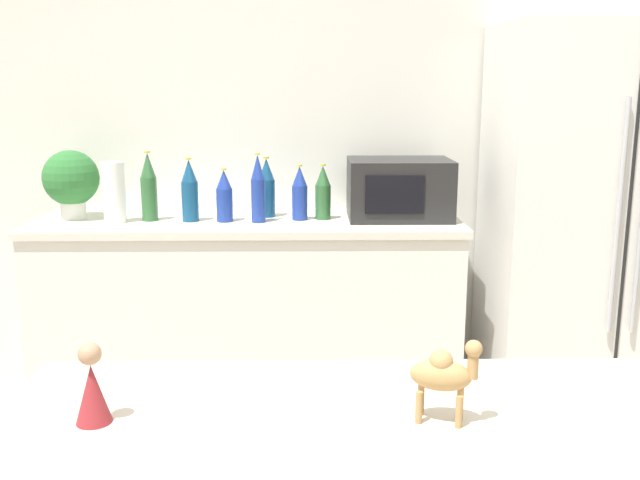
{
  "coord_description": "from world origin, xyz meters",
  "views": [
    {
      "loc": [
        -0.14,
        -0.92,
        1.54
      ],
      "look_at": [
        -0.1,
        1.36,
        1.04
      ],
      "focal_mm": 40.0,
      "sensor_mm": 36.0,
      "label": 1
    }
  ],
  "objects_px": {
    "camel_figurine": "(444,373)",
    "back_bottle_6": "(190,191)",
    "back_bottle_4": "(267,188)",
    "wise_man_figurine_blue": "(92,389)",
    "potted_plant": "(71,180)",
    "back_bottle_0": "(300,194)",
    "microwave": "(399,189)",
    "back_bottle_3": "(323,193)",
    "refrigerator": "(595,223)",
    "back_bottle_2": "(224,196)",
    "paper_towel_roll": "(114,192)",
    "back_bottle_1": "(258,189)",
    "back_bottle_5": "(149,188)"
  },
  "relations": [
    {
      "from": "camel_figurine",
      "to": "back_bottle_6",
      "type": "bearing_deg",
      "value": 111.12
    },
    {
      "from": "back_bottle_4",
      "to": "wise_man_figurine_blue",
      "type": "relative_size",
      "value": 1.87
    },
    {
      "from": "potted_plant",
      "to": "back_bottle_6",
      "type": "relative_size",
      "value": 1.1
    },
    {
      "from": "back_bottle_0",
      "to": "camel_figurine",
      "type": "bearing_deg",
      "value": -82.13
    },
    {
      "from": "back_bottle_6",
      "to": "microwave",
      "type": "bearing_deg",
      "value": 3.8
    },
    {
      "from": "wise_man_figurine_blue",
      "to": "camel_figurine",
      "type": "bearing_deg",
      "value": -0.55
    },
    {
      "from": "back_bottle_3",
      "to": "back_bottle_4",
      "type": "relative_size",
      "value": 0.91
    },
    {
      "from": "refrigerator",
      "to": "back_bottle_3",
      "type": "xyz_separation_m",
      "value": [
        -1.28,
        0.06,
        0.14
      ]
    },
    {
      "from": "potted_plant",
      "to": "back_bottle_4",
      "type": "height_order",
      "value": "potted_plant"
    },
    {
      "from": "microwave",
      "to": "back_bottle_2",
      "type": "relative_size",
      "value": 1.94
    },
    {
      "from": "paper_towel_roll",
      "to": "back_bottle_1",
      "type": "relative_size",
      "value": 0.87
    },
    {
      "from": "back_bottle_1",
      "to": "back_bottle_3",
      "type": "bearing_deg",
      "value": 13.93
    },
    {
      "from": "back_bottle_6",
      "to": "back_bottle_3",
      "type": "bearing_deg",
      "value": 4.1
    },
    {
      "from": "back_bottle_1",
      "to": "back_bottle_5",
      "type": "relative_size",
      "value": 0.98
    },
    {
      "from": "refrigerator",
      "to": "wise_man_figurine_blue",
      "type": "distance_m",
      "value": 2.68
    },
    {
      "from": "refrigerator",
      "to": "potted_plant",
      "type": "distance_m",
      "value": 2.47
    },
    {
      "from": "microwave",
      "to": "back_bottle_4",
      "type": "relative_size",
      "value": 1.67
    },
    {
      "from": "back_bottle_4",
      "to": "camel_figurine",
      "type": "distance_m",
      "value": 2.22
    },
    {
      "from": "back_bottle_2",
      "to": "wise_man_figurine_blue",
      "type": "xyz_separation_m",
      "value": [
        -0.0,
        -2.05,
        -0.04
      ]
    },
    {
      "from": "paper_towel_roll",
      "to": "back_bottle_1",
      "type": "bearing_deg",
      "value": -0.22
    },
    {
      "from": "refrigerator",
      "to": "wise_man_figurine_blue",
      "type": "height_order",
      "value": "refrigerator"
    },
    {
      "from": "back_bottle_4",
      "to": "back_bottle_3",
      "type": "bearing_deg",
      "value": -14.05
    },
    {
      "from": "paper_towel_roll",
      "to": "back_bottle_4",
      "type": "height_order",
      "value": "back_bottle_4"
    },
    {
      "from": "refrigerator",
      "to": "camel_figurine",
      "type": "distance_m",
      "value": 2.33
    },
    {
      "from": "back_bottle_1",
      "to": "back_bottle_2",
      "type": "distance_m",
      "value": 0.16
    },
    {
      "from": "wise_man_figurine_blue",
      "to": "back_bottle_5",
      "type": "bearing_deg",
      "value": 99.56
    },
    {
      "from": "back_bottle_4",
      "to": "camel_figurine",
      "type": "height_order",
      "value": "back_bottle_4"
    },
    {
      "from": "back_bottle_4",
      "to": "camel_figurine",
      "type": "bearing_deg",
      "value": -78.35
    },
    {
      "from": "back_bottle_2",
      "to": "back_bottle_6",
      "type": "height_order",
      "value": "back_bottle_6"
    },
    {
      "from": "back_bottle_4",
      "to": "camel_figurine",
      "type": "relative_size",
      "value": 1.77
    },
    {
      "from": "potted_plant",
      "to": "back_bottle_4",
      "type": "relative_size",
      "value": 1.13
    },
    {
      "from": "back_bottle_0",
      "to": "paper_towel_roll",
      "type": "bearing_deg",
      "value": -176.29
    },
    {
      "from": "refrigerator",
      "to": "back_bottle_2",
      "type": "relative_size",
      "value": 7.28
    },
    {
      "from": "back_bottle_4",
      "to": "back_bottle_1",
      "type": "bearing_deg",
      "value": -102.38
    },
    {
      "from": "back_bottle_4",
      "to": "back_bottle_0",
      "type": "bearing_deg",
      "value": -27.72
    },
    {
      "from": "back_bottle_0",
      "to": "wise_man_figurine_blue",
      "type": "bearing_deg",
      "value": -99.55
    },
    {
      "from": "back_bottle_3",
      "to": "back_bottle_6",
      "type": "xyz_separation_m",
      "value": [
        -0.62,
        -0.04,
        0.02
      ]
    },
    {
      "from": "potted_plant",
      "to": "paper_towel_roll",
      "type": "relative_size",
      "value": 1.16
    },
    {
      "from": "back_bottle_2",
      "to": "back_bottle_3",
      "type": "relative_size",
      "value": 0.95
    },
    {
      "from": "back_bottle_0",
      "to": "back_bottle_3",
      "type": "distance_m",
      "value": 0.11
    },
    {
      "from": "back_bottle_1",
      "to": "back_bottle_3",
      "type": "relative_size",
      "value": 1.22
    },
    {
      "from": "refrigerator",
      "to": "camel_figurine",
      "type": "xyz_separation_m",
      "value": [
        -1.1,
        -2.05,
        0.12
      ]
    },
    {
      "from": "back_bottle_0",
      "to": "back_bottle_5",
      "type": "bearing_deg",
      "value": -179.31
    },
    {
      "from": "back_bottle_6",
      "to": "wise_man_figurine_blue",
      "type": "xyz_separation_m",
      "value": [
        0.16,
        -2.06,
        -0.06
      ]
    },
    {
      "from": "potted_plant",
      "to": "back_bottle_3",
      "type": "distance_m",
      "value": 1.19
    },
    {
      "from": "paper_towel_roll",
      "to": "back_bottle_3",
      "type": "bearing_deg",
      "value": 4.28
    },
    {
      "from": "microwave",
      "to": "back_bottle_6",
      "type": "height_order",
      "value": "back_bottle_6"
    },
    {
      "from": "paper_towel_roll",
      "to": "camel_figurine",
      "type": "bearing_deg",
      "value": -60.79
    },
    {
      "from": "refrigerator",
      "to": "back_bottle_3",
      "type": "relative_size",
      "value": 6.93
    },
    {
      "from": "refrigerator",
      "to": "back_bottle_2",
      "type": "xyz_separation_m",
      "value": [
        -1.73,
        0.0,
        0.13
      ]
    }
  ]
}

